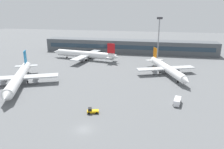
% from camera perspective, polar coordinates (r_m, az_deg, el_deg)
% --- Properties ---
extents(ground_plane, '(400.00, 400.00, 0.00)m').
position_cam_1_polar(ground_plane, '(95.31, 0.01, -1.72)').
color(ground_plane, slate).
extents(terminal_building, '(118.91, 12.13, 9.00)m').
position_cam_1_polar(terminal_building, '(153.95, 4.46, 7.47)').
color(terminal_building, '#4C5156').
rests_on(terminal_building, ground_plane).
extents(airplane_near, '(31.12, 43.33, 11.26)m').
position_cam_1_polar(airplane_near, '(96.87, -23.49, -0.77)').
color(airplane_near, white).
rests_on(airplane_near, ground_plane).
extents(airplane_mid, '(28.40, 39.58, 10.24)m').
position_cam_1_polar(airplane_mid, '(106.50, 14.35, 1.57)').
color(airplane_mid, white).
rests_on(airplane_mid, ground_plane).
extents(airplane_far, '(45.08, 31.78, 11.19)m').
position_cam_1_polar(airplane_far, '(133.71, -7.30, 5.34)').
color(airplane_far, white).
rests_on(airplane_far, ground_plane).
extents(baggage_tug_yellow, '(3.86, 2.51, 1.75)m').
position_cam_1_polar(baggage_tug_yellow, '(67.58, -5.31, -9.57)').
color(baggage_tug_yellow, '#F2B20C').
rests_on(baggage_tug_yellow, ground_plane).
extents(service_van_white, '(3.12, 5.50, 2.08)m').
position_cam_1_polar(service_van_white, '(76.06, 16.95, -6.82)').
color(service_van_white, white).
rests_on(service_van_white, ground_plane).
extents(floodlight_tower_west, '(3.20, 0.80, 25.77)m').
position_cam_1_polar(floodlight_tower_west, '(130.61, 12.27, 9.91)').
color(floodlight_tower_west, gray).
rests_on(floodlight_tower_west, ground_plane).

